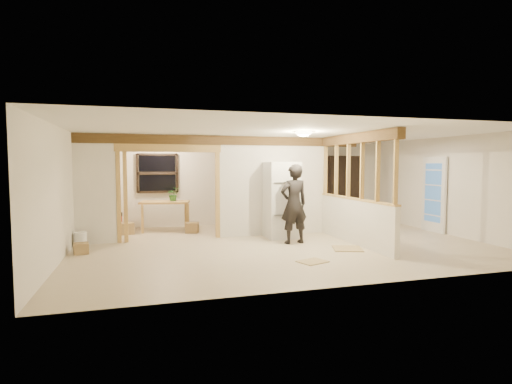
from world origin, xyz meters
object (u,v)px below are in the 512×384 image
object	(u,v)px
refrigerator	(282,200)
shop_vac	(115,222)
woman	(294,204)
bookshelf	(343,188)
work_table	(165,216)

from	to	relation	value
refrigerator	shop_vac	size ratio (longest dim) A/B	3.49
woman	bookshelf	distance (m)	4.17
woman	bookshelf	world-z (taller)	bookshelf
shop_vac	woman	bearing A→B (deg)	-33.63
shop_vac	bookshelf	distance (m)	6.92
refrigerator	bookshelf	xyz separation A→B (m)	(2.87, 2.24, 0.10)
work_table	shop_vac	bearing A→B (deg)	-172.75
refrigerator	shop_vac	bearing A→B (deg)	154.86
refrigerator	bookshelf	size ratio (longest dim) A/B	0.90
work_table	bookshelf	world-z (taller)	bookshelf
refrigerator	woman	world-z (taller)	refrigerator
woman	shop_vac	size ratio (longest dim) A/B	3.39
woman	work_table	world-z (taller)	woman
work_table	bookshelf	size ratio (longest dim) A/B	0.62
bookshelf	shop_vac	bearing A→B (deg)	-176.94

